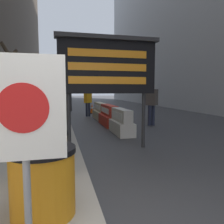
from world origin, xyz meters
TOP-DOWN VIEW (x-y plane):
  - bare_tree at (-2.51, 7.46)m, footprint 1.76×1.60m
  - barrel_drum_foreground at (-0.66, 0.62)m, footprint 0.75×0.75m
  - barrel_drum_middle at (-0.71, 1.61)m, footprint 0.75×0.75m
  - warning_sign at (-0.73, -0.06)m, footprint 0.66×0.08m
  - message_board at (0.75, 3.58)m, footprint 2.59×0.36m
  - jersey_barrier_white at (1.67, 5.50)m, footprint 0.55×1.63m
  - jersey_barrier_red_striped at (1.67, 7.45)m, footprint 0.62×1.89m
  - jersey_barrier_cream at (1.67, 9.58)m, footprint 0.55×1.92m
  - traffic_cone_near at (2.21, 8.28)m, footprint 0.34×0.34m
  - traffic_cone_mid at (1.66, 12.51)m, footprint 0.37×0.37m
  - traffic_light_near_curb at (0.38, 14.29)m, footprint 0.28×0.44m
  - pedestrian_worker at (3.47, 6.96)m, footprint 0.54×0.55m
  - pedestrian_passerby at (1.19, 10.96)m, footprint 0.50×0.49m

SIDE VIEW (x-z plane):
  - traffic_cone_near at x=2.21m, z-range -0.01..0.60m
  - traffic_cone_mid at x=1.66m, z-range -0.01..0.65m
  - jersey_barrier_cream at x=1.67m, z-range -0.05..0.83m
  - jersey_barrier_white at x=1.67m, z-range -0.05..0.84m
  - jersey_barrier_red_striped at x=1.67m, z-range -0.05..0.84m
  - barrel_drum_foreground at x=-0.66m, z-range 0.13..0.91m
  - barrel_drum_middle at x=-0.71m, z-range 0.13..0.91m
  - pedestrian_passerby at x=1.19m, z-range 0.15..1.81m
  - pedestrian_worker at x=3.47m, z-range 0.17..2.00m
  - warning_sign at x=-0.73m, z-range 0.45..2.15m
  - bare_tree at x=-2.51m, z-range 0.11..3.28m
  - message_board at x=0.75m, z-range 0.70..3.58m
  - traffic_light_near_curb at x=0.38m, z-range 0.80..4.29m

